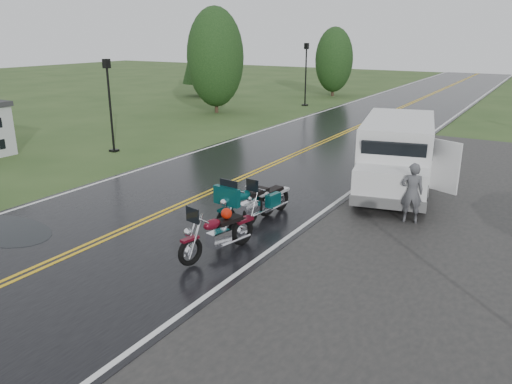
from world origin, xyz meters
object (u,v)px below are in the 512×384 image
at_px(lamp_post_near_left, 110,106).
at_px(motorcycle_teal, 226,210).
at_px(motorcycle_red, 190,241).
at_px(motorcycle_silver, 250,205).
at_px(lamp_post_far_left, 306,74).
at_px(van_white, 360,168).
at_px(person_at_van, 412,194).

bearing_deg(lamp_post_near_left, motorcycle_teal, -29.24).
bearing_deg(motorcycle_red, motorcycle_teal, 112.45).
bearing_deg(motorcycle_teal, lamp_post_near_left, 157.30).
xyz_separation_m(motorcycle_silver, lamp_post_far_left, (-8.66, 21.23, 1.51)).
bearing_deg(motorcycle_silver, lamp_post_near_left, 160.06).
bearing_deg(van_white, lamp_post_far_left, 107.25).
distance_m(motorcycle_teal, van_white, 4.41).
height_order(van_white, lamp_post_far_left, lamp_post_far_left).
bearing_deg(motorcycle_silver, person_at_van, 39.93).
xyz_separation_m(motorcycle_silver, van_white, (1.80, 3.06, 0.54)).
xyz_separation_m(motorcycle_teal, van_white, (1.98, 3.91, 0.45)).
bearing_deg(motorcycle_red, lamp_post_near_left, 156.22).
xyz_separation_m(lamp_post_near_left, lamp_post_far_left, (0.87, 16.85, 0.18)).
bearing_deg(lamp_post_near_left, person_at_van, -8.50).
relative_size(van_white, lamp_post_far_left, 1.38).
height_order(motorcycle_red, lamp_post_far_left, lamp_post_far_left).
height_order(motorcycle_silver, person_at_van, person_at_van).
distance_m(motorcycle_red, lamp_post_far_left, 25.51).
bearing_deg(person_at_van, van_white, -37.18).
bearing_deg(lamp_post_near_left, motorcycle_silver, -24.70).
bearing_deg(person_at_van, lamp_post_near_left, -25.13).
height_order(motorcycle_teal, lamp_post_near_left, lamp_post_near_left).
relative_size(motorcycle_silver, lamp_post_near_left, 0.52).
relative_size(motorcycle_red, van_white, 0.37).
bearing_deg(van_white, person_at_van, -33.23).
relative_size(motorcycle_teal, lamp_post_near_left, 0.61).
distance_m(motorcycle_silver, van_white, 3.60).
relative_size(motorcycle_red, person_at_van, 1.33).
bearing_deg(lamp_post_far_left, motorcycle_red, -69.78).
distance_m(van_white, person_at_van, 1.80).
bearing_deg(van_white, motorcycle_red, -118.82).
height_order(motorcycle_teal, motorcycle_silver, motorcycle_teal).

